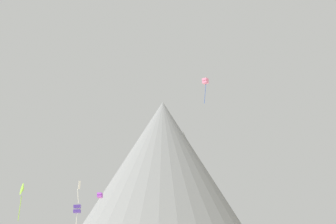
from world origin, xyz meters
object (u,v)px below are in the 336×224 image
at_px(rock_massif, 167,188).
at_px(kite_pink_high, 205,81).
at_px(kite_lime_low, 23,190).
at_px(kite_white_mid, 79,187).
at_px(kite_indigo_low, 77,209).
at_px(kite_violet_low, 100,195).

height_order(rock_massif, kite_pink_high, rock_massif).
relative_size(kite_lime_low, kite_white_mid, 1.50).
relative_size(kite_pink_high, kite_indigo_low, 1.21).
bearing_deg(kite_lime_low, kite_white_mid, -63.36).
bearing_deg(kite_indigo_low, kite_lime_low, -23.62).
bearing_deg(kite_white_mid, kite_pink_high, -9.19).
distance_m(kite_violet_low, kite_pink_high, 30.07).
bearing_deg(kite_white_mid, kite_indigo_low, 62.81).
xyz_separation_m(kite_pink_high, kite_indigo_low, (-21.56, -5.35, -24.36)).
bearing_deg(rock_massif, kite_violet_low, -100.75).
height_order(kite_white_mid, kite_indigo_low, kite_white_mid).
relative_size(rock_massif, kite_indigo_low, 19.17).
xyz_separation_m(rock_massif, kite_violet_low, (-11.69, -61.59, -11.54)).
relative_size(kite_lime_low, kite_indigo_low, 1.22).
xyz_separation_m(kite_violet_low, kite_white_mid, (-2.87, -2.24, 0.87)).
bearing_deg(kite_pink_high, kite_violet_low, -116.03).
xyz_separation_m(rock_massif, kite_indigo_low, (-15.59, -58.15, -13.21)).
relative_size(kite_violet_low, kite_lime_low, 0.18).
relative_size(rock_massif, kite_lime_low, 15.73).
distance_m(rock_massif, kite_white_mid, 66.34).
bearing_deg(rock_massif, kite_indigo_low, -105.01).
distance_m(kite_lime_low, kite_indigo_low, 14.53).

